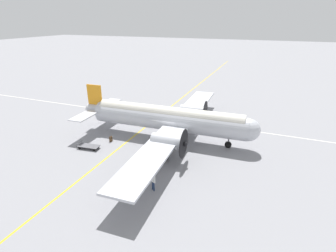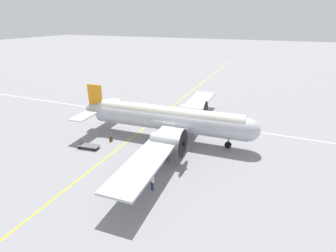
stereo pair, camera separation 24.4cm
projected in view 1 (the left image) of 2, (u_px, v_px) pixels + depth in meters
name	position (u px, v px, depth m)	size (l,w,h in m)	color
ground_plane	(168.00, 139.00, 29.13)	(300.00, 300.00, 0.00)	gray
apron_line_eastwest	(137.00, 133.00, 30.45)	(120.00, 0.16, 0.01)	gold
apron_line_northsouth	(184.00, 121.00, 34.02)	(0.16, 120.00, 0.01)	silver
airliner_main	(171.00, 119.00, 28.10)	(26.88, 19.62, 5.37)	silver
crew_foreground	(153.00, 179.00, 20.04)	(0.39, 0.48, 1.66)	navy
suitcase_near_door	(111.00, 139.00, 28.40)	(0.37, 0.19, 0.60)	#47331E
baggage_cart	(89.00, 146.00, 26.84)	(1.22, 2.33, 0.56)	#56565B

